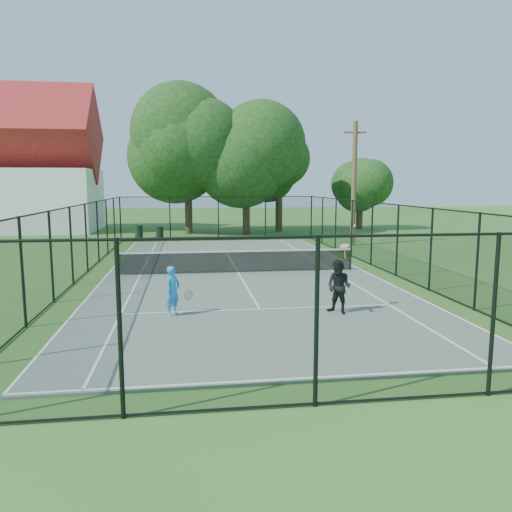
{
  "coord_description": "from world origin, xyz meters",
  "views": [
    {
      "loc": [
        -2.15,
        -20.99,
        3.84
      ],
      "look_at": [
        0.36,
        -3.0,
        1.2
      ],
      "focal_mm": 35.0,
      "sensor_mm": 36.0,
      "label": 1
    }
  ],
  "objects": [
    {
      "name": "tree_near_left",
      "position": [
        -1.98,
        17.95,
        6.35
      ],
      "size": [
        7.91,
        7.91,
        10.32
      ],
      "color": "#332114",
      "rests_on": "ground"
    },
    {
      "name": "tree_near_mid",
      "position": [
        2.36,
        16.71,
        5.75
      ],
      "size": [
        7.13,
        7.13,
        9.32
      ],
      "color": "#332114",
      "rests_on": "ground"
    },
    {
      "name": "tennis_court",
      "position": [
        0.0,
        0.0,
        0.03
      ],
      "size": [
        11.0,
        24.0,
        0.06
      ],
      "primitive_type": "cube",
      "color": "slate",
      "rests_on": "ground"
    },
    {
      "name": "tree_far_right",
      "position": [
        12.48,
        19.95,
        3.65
      ],
      "size": [
        4.46,
        4.46,
        5.9
      ],
      "color": "#332114",
      "rests_on": "ground"
    },
    {
      "name": "fence",
      "position": [
        0.0,
        0.0,
        1.5
      ],
      "size": [
        13.1,
        26.1,
        3.0
      ],
      "color": "black",
      "rests_on": "ground"
    },
    {
      "name": "ground",
      "position": [
        0.0,
        0.0,
        0.0
      ],
      "size": [
        120.0,
        120.0,
        0.0
      ],
      "primitive_type": "plane",
      "color": "#2D6422"
    },
    {
      "name": "player_black",
      "position": [
        2.23,
        -7.17,
        0.85
      ],
      "size": [
        1.07,
        0.97,
        2.58
      ],
      "color": "black",
      "rests_on": "tennis_court"
    },
    {
      "name": "trash_bin_right",
      "position": [
        -4.04,
        14.46,
        0.44
      ],
      "size": [
        0.58,
        0.58,
        0.88
      ],
      "color": "black",
      "rests_on": "ground"
    },
    {
      "name": "tree_near_right",
      "position": [
        5.27,
        18.78,
        4.48
      ],
      "size": [
        5.12,
        5.12,
        7.06
      ],
      "color": "#332114",
      "rests_on": "ground"
    },
    {
      "name": "utility_pole",
      "position": [
        8.15,
        9.0,
        3.87
      ],
      "size": [
        1.4,
        0.3,
        7.62
      ],
      "color": "#4C3823",
      "rests_on": "ground"
    },
    {
      "name": "player_blue",
      "position": [
        -2.58,
        -6.75,
        0.78
      ],
      "size": [
        0.88,
        0.63,
        1.44
      ],
      "color": "#1D93F8",
      "rests_on": "tennis_court"
    },
    {
      "name": "tennis_net",
      "position": [
        0.0,
        0.0,
        0.58
      ],
      "size": [
        10.08,
        0.08,
        0.95
      ],
      "color": "black",
      "rests_on": "tennis_court"
    },
    {
      "name": "trash_bin_left",
      "position": [
        -5.44,
        14.23,
        0.5
      ],
      "size": [
        0.58,
        0.58,
        0.99
      ],
      "color": "black",
      "rests_on": "ground"
    }
  ]
}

